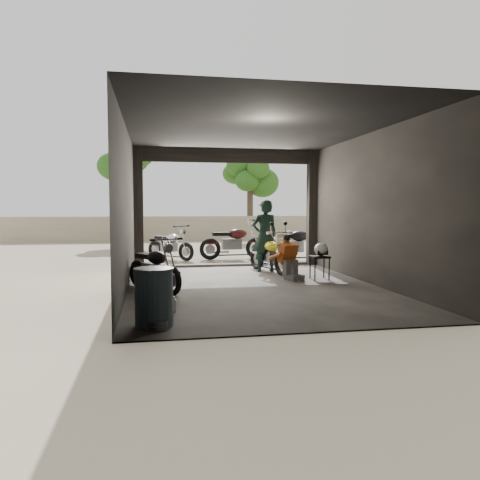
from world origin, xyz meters
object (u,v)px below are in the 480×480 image
object	(u,v)px
rider	(265,236)
main_bike	(269,252)
outside_bike_b	(233,239)
outside_bike_c	(295,242)
helmet	(321,249)
left_bike	(154,264)
mechanic	(290,259)
outside_bike_a	(170,243)
oil_drum	(154,298)
stool	(320,259)
sign_post	(334,207)

from	to	relation	value
rider	main_bike	bearing A→B (deg)	112.09
outside_bike_b	rider	xyz separation A→B (m)	(0.29, -3.04, 0.28)
outside_bike_c	helmet	xyz separation A→B (m)	(-0.42, -3.36, 0.07)
left_bike	mechanic	xyz separation A→B (m)	(3.01, 0.85, -0.04)
left_bike	rider	distance (m)	3.56
rider	mechanic	size ratio (longest dim) A/B	1.87
main_bike	rider	size ratio (longest dim) A/B	0.88
outside_bike_c	rider	size ratio (longest dim) A/B	1.01
outside_bike_a	outside_bike_b	bearing A→B (deg)	-50.86
helmet	oil_drum	size ratio (longest dim) A/B	0.40
mechanic	stool	bearing A→B (deg)	-29.70
main_bike	outside_bike_b	world-z (taller)	outside_bike_b
stool	sign_post	bearing A→B (deg)	63.74
mechanic	helmet	size ratio (longest dim) A/B	3.04
left_bike	oil_drum	xyz separation A→B (m)	(0.00, -2.79, -0.13)
rider	outside_bike_c	bearing A→B (deg)	-132.10
main_bike	helmet	size ratio (longest dim) A/B	4.99
outside_bike_a	rider	size ratio (longest dim) A/B	0.88
outside_bike_c	main_bike	bearing A→B (deg)	144.20
outside_bike_c	mechanic	world-z (taller)	outside_bike_c
helmet	sign_post	bearing A→B (deg)	43.18
outside_bike_a	rider	distance (m)	3.93
sign_post	stool	bearing A→B (deg)	-100.60
mechanic	helmet	world-z (taller)	mechanic
mechanic	rider	bearing A→B (deg)	81.66
main_bike	mechanic	bearing A→B (deg)	-98.82
outside_bike_b	helmet	world-z (taller)	outside_bike_b
outside_bike_a	outside_bike_b	distance (m)	1.97
stool	rider	bearing A→B (deg)	121.05
outside_bike_a	stool	xyz separation A→B (m)	(3.15, -4.71, -0.07)
outside_bike_b	sign_post	xyz separation A→B (m)	(2.93, -1.01, 1.00)
outside_bike_c	oil_drum	xyz separation A→B (m)	(-4.13, -6.93, -0.22)
mechanic	sign_post	xyz separation A→B (m)	(2.39, 3.41, 1.15)
outside_bike_c	oil_drum	size ratio (longest dim) A/B	2.28
left_bike	main_bike	bearing A→B (deg)	4.90
stool	oil_drum	bearing A→B (deg)	-136.06
outside_bike_b	oil_drum	bearing A→B (deg)	157.77
mechanic	sign_post	size ratio (longest dim) A/B	0.40
rider	outside_bike_a	bearing A→B (deg)	-61.15
main_bike	left_bike	size ratio (longest dim) A/B	1.02
helmet	sign_post	xyz separation A→B (m)	(1.69, 3.49, 0.94)
outside_bike_a	mechanic	world-z (taller)	outside_bike_a
outside_bike_c	sign_post	size ratio (longest dim) A/B	0.76
left_bike	rider	world-z (taller)	rider
outside_bike_a	rider	world-z (taller)	rider
outside_bike_a	oil_drum	size ratio (longest dim) A/B	1.99
main_bike	mechanic	xyz separation A→B (m)	(0.19, -1.24, -0.05)
rider	helmet	xyz separation A→B (m)	(0.95, -1.46, -0.22)
sign_post	oil_drum	bearing A→B (deg)	-111.76
outside_bike_a	outside_bike_b	world-z (taller)	outside_bike_b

